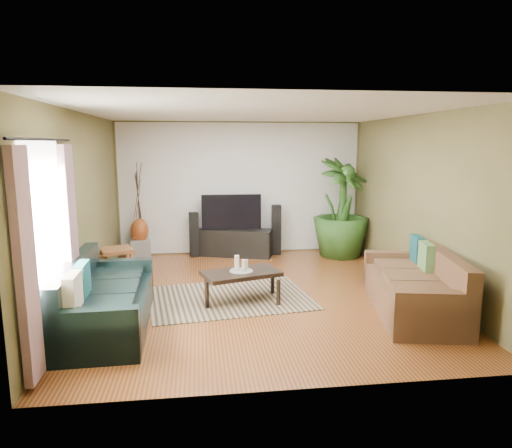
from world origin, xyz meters
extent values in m
plane|color=brown|center=(0.00, 0.00, 0.00)|extent=(5.50, 5.50, 0.00)
plane|color=white|center=(0.00, 0.00, 2.70)|extent=(5.50, 5.50, 0.00)
plane|color=brown|center=(0.00, 2.75, 1.35)|extent=(5.00, 0.00, 5.00)
plane|color=brown|center=(0.00, -2.75, 1.35)|extent=(5.00, 0.00, 5.00)
plane|color=brown|center=(-2.50, 0.00, 1.35)|extent=(0.00, 5.50, 5.50)
plane|color=brown|center=(2.50, 0.00, 1.35)|extent=(0.00, 5.50, 5.50)
plane|color=white|center=(0.00, 2.74, 1.35)|extent=(4.90, 0.00, 4.90)
plane|color=white|center=(-2.48, -1.60, 1.40)|extent=(0.00, 1.80, 1.80)
cube|color=gray|center=(-2.43, -2.35, 1.15)|extent=(0.08, 0.35, 2.20)
cube|color=gray|center=(-2.43, -0.85, 1.15)|extent=(0.08, 0.35, 2.20)
cylinder|color=black|center=(-2.43, -1.60, 2.30)|extent=(0.03, 1.90, 0.03)
cube|color=black|center=(-2.00, -0.98, 0.42)|extent=(1.01, 2.23, 0.85)
cube|color=brown|center=(1.99, -0.96, 0.42)|extent=(1.35, 2.27, 0.85)
cube|color=#9C815B|center=(-0.43, -0.12, 0.01)|extent=(2.52, 1.94, 0.01)
cube|color=black|center=(-0.27, -0.27, 0.22)|extent=(1.21, 0.89, 0.44)
cylinder|color=gray|center=(-0.27, -0.27, 0.45)|extent=(0.33, 0.33, 0.01)
cylinder|color=white|center=(-0.33, -0.24, 0.57)|extent=(0.07, 0.07, 0.22)
cylinder|color=beige|center=(-0.23, -0.31, 0.54)|extent=(0.07, 0.07, 0.17)
cylinder|color=beige|center=(-0.20, -0.21, 0.53)|extent=(0.07, 0.07, 0.14)
cube|color=black|center=(-0.21, 2.50, 0.27)|extent=(1.71, 0.98, 0.55)
cube|color=black|center=(-0.21, 2.50, 0.90)|extent=(1.20, 0.07, 0.71)
cube|color=black|center=(-0.97, 2.50, 0.45)|extent=(0.20, 0.21, 0.90)
cube|color=black|center=(0.71, 2.50, 0.51)|extent=(0.19, 0.21, 1.02)
imported|color=#27511B|center=(1.97, 2.16, 0.99)|extent=(1.55, 1.55, 1.98)
cylinder|color=black|center=(1.97, 2.16, 0.14)|extent=(0.37, 0.37, 0.28)
cube|color=gray|center=(-2.04, 2.50, 0.19)|extent=(0.44, 0.44, 0.38)
ellipsoid|color=#93411A|center=(-2.04, 2.50, 0.56)|extent=(0.35, 0.35, 0.49)
cube|color=#985332|center=(-2.25, 1.10, 0.26)|extent=(0.63, 0.63, 0.53)
camera|label=1|loc=(-0.85, -6.59, 2.26)|focal=32.00mm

